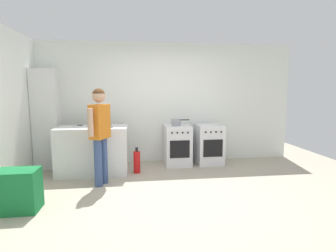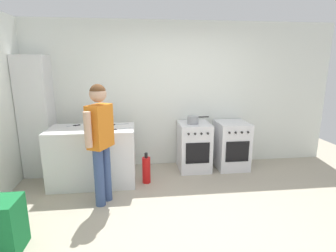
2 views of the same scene
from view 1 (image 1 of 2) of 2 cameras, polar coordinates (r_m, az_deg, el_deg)
name	(u,v)px [view 1 (image 1 of 2)]	position (r m, az deg, el deg)	size (l,w,h in m)	color
ground_plane	(172,193)	(4.19, 0.80, -14.44)	(8.00, 8.00, 0.00)	#ADA38E
back_wall	(159,103)	(5.82, -1.92, 4.98)	(6.00, 0.10, 2.60)	silver
counter_unit	(93,150)	(5.23, -16.02, -5.06)	(1.30, 0.70, 0.90)	silver
oven_left	(177,145)	(5.61, 2.05, -4.13)	(0.54, 0.62, 0.85)	silver
oven_right	(209,144)	(5.77, 8.89, -3.90)	(0.54, 0.62, 0.85)	silver
pot	(176,122)	(5.47, 1.80, 0.81)	(0.38, 0.20, 0.14)	gray
knife_bread	(115,127)	(4.97, -11.42, -0.23)	(0.33, 0.17, 0.01)	silver
knife_chef	(100,127)	(5.08, -14.49, -0.16)	(0.31, 0.06, 0.01)	silver
knife_paring	(78,125)	(5.38, -18.93, 0.11)	(0.20, 0.11, 0.01)	silver
knife_carving	(114,125)	(5.29, -11.75, 0.23)	(0.33, 0.11, 0.01)	silver
person	(100,128)	(4.46, -14.61, -0.49)	(0.34, 0.51, 1.62)	#384C7A
fire_extinguisher	(137,162)	(5.12, -6.79, -7.75)	(0.13, 0.13, 0.50)	red
recycling_crate_lower	(19,201)	(4.09, -29.72, -13.97)	(0.52, 0.36, 0.28)	#197238
recycling_crate_upper	(17,180)	(4.00, -29.99, -10.22)	(0.52, 0.36, 0.28)	#197238
larder_cabinet	(47,119)	(5.82, -24.81, 1.30)	(0.48, 0.44, 2.00)	silver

